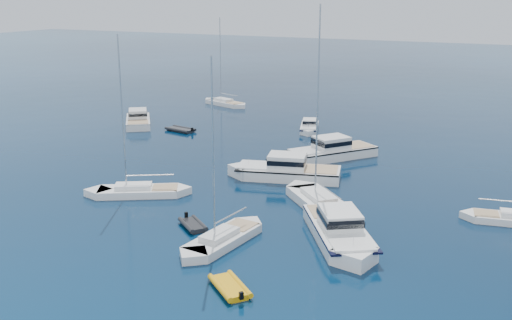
# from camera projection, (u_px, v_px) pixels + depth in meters

# --- Properties ---
(ground) EXTENTS (400.00, 400.00, 0.00)m
(ground) POSITION_uv_depth(u_px,v_px,m) (127.00, 290.00, 37.17)
(ground) COLOR navy
(ground) RESTS_ON ground
(motor_cruiser_right) EXTENTS (9.24, 11.64, 3.04)m
(motor_cruiser_right) POSITION_uv_depth(u_px,v_px,m) (340.00, 241.00, 44.35)
(motor_cruiser_right) COLOR white
(motor_cruiser_right) RESTS_ON ground
(motor_cruiser_centre) EXTENTS (12.49, 6.68, 3.14)m
(motor_cruiser_centre) POSITION_uv_depth(u_px,v_px,m) (285.00, 178.00, 59.32)
(motor_cruiser_centre) COLOR silver
(motor_cruiser_centre) RESTS_ON ground
(motor_cruiser_far_l) EXTENTS (8.79, 10.25, 2.73)m
(motor_cruiser_far_l) POSITION_uv_depth(u_px,v_px,m) (138.00, 124.00, 83.39)
(motor_cruiser_far_l) COLOR silver
(motor_cruiser_far_l) RESTS_ON ground
(motor_cruiser_distant) EXTENTS (9.97, 11.62, 3.10)m
(motor_cruiser_distant) POSITION_uv_depth(u_px,v_px,m) (329.00, 158.00, 66.44)
(motor_cruiser_distant) COLOR silver
(motor_cruiser_distant) RESTS_ON ground
(motor_cruiser_horizon) EXTENTS (4.58, 7.81, 1.96)m
(motor_cruiser_horizon) POSITION_uv_depth(u_px,v_px,m) (309.00, 131.00, 79.60)
(motor_cruiser_horizon) COLOR white
(motor_cruiser_horizon) RESTS_ON ground
(sailboat_fore) EXTENTS (3.62, 9.87, 14.18)m
(sailboat_fore) POSITION_uv_depth(u_px,v_px,m) (223.00, 243.00, 44.02)
(sailboat_fore) COLOR silver
(sailboat_fore) RESTS_ON ground
(sailboat_mid_r) EXTENTS (10.53, 10.56, 17.40)m
(sailboat_mid_r) POSITION_uv_depth(u_px,v_px,m) (321.00, 208.00, 51.29)
(sailboat_mid_r) COLOR white
(sailboat_mid_r) RESTS_ON ground
(sailboat_mid_l) EXTENTS (10.00, 7.36, 14.79)m
(sailboat_mid_l) POSITION_uv_depth(u_px,v_px,m) (138.00, 195.00, 54.44)
(sailboat_mid_l) COLOR white
(sailboat_mid_l) RESTS_ON ground
(sailboat_far_l) EXTENTS (10.02, 5.57, 14.30)m
(sailboat_far_l) POSITION_uv_depth(u_px,v_px,m) (225.00, 105.00, 97.50)
(sailboat_far_l) COLOR white
(sailboat_far_l) RESTS_ON ground
(tender_yellow) EXTENTS (4.09, 3.87, 0.95)m
(tender_yellow) POSITION_uv_depth(u_px,v_px,m) (230.00, 290.00, 37.13)
(tender_yellow) COLOR #E8A30D
(tender_yellow) RESTS_ON ground
(tender_grey_near) EXTENTS (3.53, 3.32, 0.95)m
(tender_grey_near) POSITION_uv_depth(u_px,v_px,m) (193.00, 227.00, 46.97)
(tender_grey_near) COLOR black
(tender_grey_near) RESTS_ON ground
(tender_grey_far) EXTENTS (4.53, 2.98, 0.95)m
(tender_grey_far) POSITION_uv_depth(u_px,v_px,m) (180.00, 131.00, 79.33)
(tender_grey_far) COLOR black
(tender_grey_far) RESTS_ON ground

